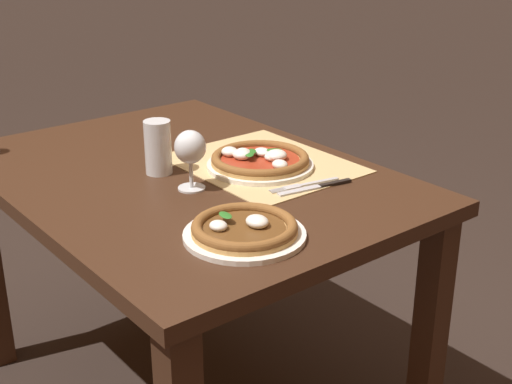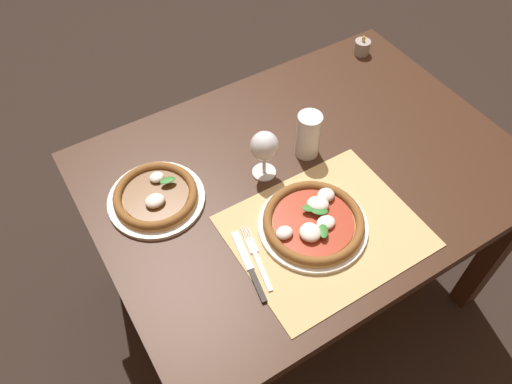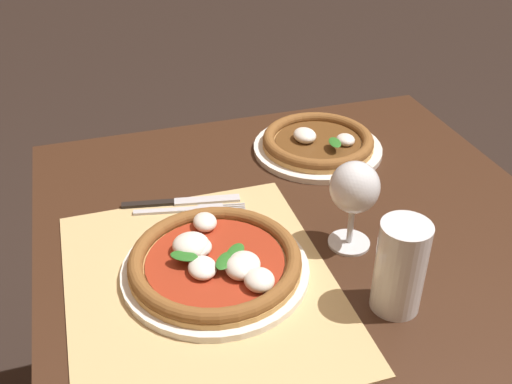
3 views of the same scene
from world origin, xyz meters
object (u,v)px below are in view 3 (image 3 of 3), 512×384
(knife, at_px, (181,202))
(pizza_near, at_px, (216,263))
(wine_glass, at_px, (354,191))
(pizza_far, at_px, (318,143))
(pint_glass, at_px, (400,269))
(fork, at_px, (191,209))

(knife, bearing_deg, pizza_near, 3.71)
(pizza_near, xyz_separation_m, knife, (-0.21, -0.01, -0.02))
(wine_glass, distance_m, knife, 0.33)
(pizza_far, relative_size, pint_glass, 1.86)
(pizza_far, distance_m, pint_glass, 0.47)
(pizza_near, distance_m, pizza_far, 0.44)
(fork, bearing_deg, pizza_far, 114.83)
(pizza_near, height_order, knife, pizza_near)
(pizza_near, distance_m, fork, 0.18)
(pizza_far, bearing_deg, knife, -70.54)
(pizza_far, height_order, pint_glass, pint_glass)
(pizza_near, distance_m, knife, 0.21)
(wine_glass, xyz_separation_m, knife, (-0.20, -0.24, -0.10))
(wine_glass, distance_m, fork, 0.30)
(wine_glass, bearing_deg, knife, -129.04)
(pizza_near, bearing_deg, pizza_far, 136.63)
(wine_glass, relative_size, knife, 0.72)
(pizza_far, xyz_separation_m, wine_glass, (0.31, -0.07, 0.09))
(wine_glass, bearing_deg, pizza_near, -87.80)
(pizza_far, distance_m, fork, 0.33)
(pint_glass, bearing_deg, pizza_far, 171.76)
(pizza_far, bearing_deg, wine_glass, -12.65)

